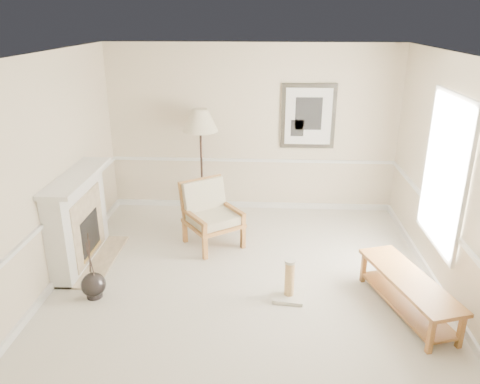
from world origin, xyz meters
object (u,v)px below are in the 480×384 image
(bench, at_px, (408,289))
(scratching_post, at_px, (289,286))
(floor_vase, at_px, (93,285))
(armchair, at_px, (209,211))
(floor_lamp, at_px, (200,123))

(bench, bearing_deg, scratching_post, 171.63)
(floor_vase, bearing_deg, scratching_post, 2.88)
(bench, height_order, scratching_post, scratching_post)
(scratching_post, bearing_deg, armchair, 128.42)
(floor_vase, height_order, armchair, armchair)
(floor_vase, distance_m, bench, 3.82)
(scratching_post, bearing_deg, floor_vase, -177.12)
(floor_vase, bearing_deg, bench, -1.20)
(floor_vase, relative_size, scratching_post, 1.69)
(floor_lamp, distance_m, bench, 4.14)
(bench, bearing_deg, armchair, 146.72)
(floor_vase, xyz_separation_m, floor_lamp, (1.02, 2.68, 1.47))
(armchair, height_order, floor_lamp, floor_lamp)
(floor_lamp, bearing_deg, scratching_post, -61.02)
(armchair, relative_size, scratching_post, 2.02)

